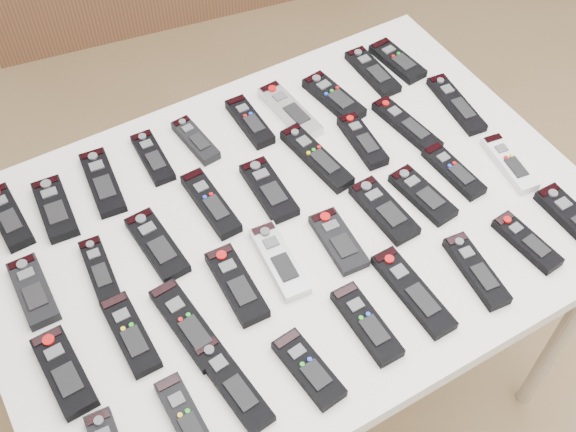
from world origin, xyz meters
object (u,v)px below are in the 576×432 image
remote_27 (453,171)px  remote_37 (576,221)px  remote_14 (269,190)px  remote_22 (237,285)px  remote_4 (196,140)px  remote_32 (308,369)px  table (288,238)px  remote_13 (211,203)px  remote_5 (250,122)px  remote_28 (509,163)px  remote_26 (423,195)px  remote_15 (316,158)px  remote_7 (334,98)px  remote_30 (187,421)px  remote_24 (338,241)px  remote_16 (362,141)px  remote_12 (157,245)px  remote_17 (407,126)px  remote_3 (153,157)px  remote_11 (100,270)px  remote_35 (476,271)px  remote_25 (384,210)px  remote_31 (232,384)px  remote_2 (103,182)px  remote_10 (33,291)px  remote_1 (55,209)px  remote_18 (456,104)px  remote_34 (413,292)px  remote_21 (188,325)px  remote_20 (130,334)px  remote_6 (290,111)px  remote_23 (279,260)px  remote_19 (64,372)px  remote_0 (8,217)px  remote_33 (366,323)px  remote_8 (373,72)px

remote_27 → remote_37: size_ratio=0.84×
remote_14 → remote_22: bearing=-131.6°
remote_4 → remote_32: bearing=-102.4°
table → remote_13: 0.18m
remote_5 → remote_28: 0.59m
remote_26 → remote_15: bearing=118.5°
remote_7 → remote_30: 0.84m
remote_24 → remote_7: bearing=63.0°
remote_5 → remote_16: bearing=-43.1°
remote_12 → remote_26: bearing=-20.5°
remote_7 → remote_17: (0.09, -0.16, -0.00)m
remote_3 → remote_11: remote_11 is taller
remote_28 → remote_35: 0.31m
table → remote_15: (0.14, 0.11, 0.07)m
remote_25 → remote_31: remote_25 is taller
remote_2 → remote_5: bearing=6.1°
remote_26 → remote_3: bearing=133.4°
remote_10 → remote_1: bearing=60.3°
remote_18 → remote_14: bearing=-172.4°
remote_5 → remote_34: size_ratio=0.78×
remote_21 → remote_24: same height
remote_11 → remote_20: size_ratio=0.89×
remote_25 → remote_35: size_ratio=0.98×
remote_6 → remote_27: remote_6 is taller
remote_11 → remote_25: size_ratio=0.90×
remote_20 → remote_23: same height
remote_10 → remote_32: size_ratio=1.02×
remote_3 → remote_18: size_ratio=0.79×
remote_7 → table: bearing=-144.5°
remote_26 → remote_2: bearing=140.9°
remote_22 → remote_16: bearing=27.1°
remote_31 → remote_35: 0.52m
remote_19 → remote_23: remote_19 is taller
remote_34 → remote_7: bearing=72.4°
remote_0 → remote_24: (0.56, -0.39, -0.00)m
remote_37 → remote_30: bearing=178.6°
remote_14 → remote_16: (0.25, 0.02, 0.00)m
remote_1 → remote_2: 0.11m
remote_14 → remote_1: bearing=158.8°
remote_17 → remote_20: same height
remote_7 → remote_28: bearing=-66.7°
remote_30 → remote_34: bearing=1.6°
remote_21 → remote_34: size_ratio=0.97×
remote_23 → remote_3: bearing=110.5°
remote_10 → remote_32: (0.37, -0.40, 0.00)m
remote_10 → remote_20: 0.22m
remote_7 → remote_35: size_ratio=1.00×
remote_33 → remote_37: same height
remote_25 → remote_32: 0.39m
remote_1 → remote_8: remote_1 is taller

